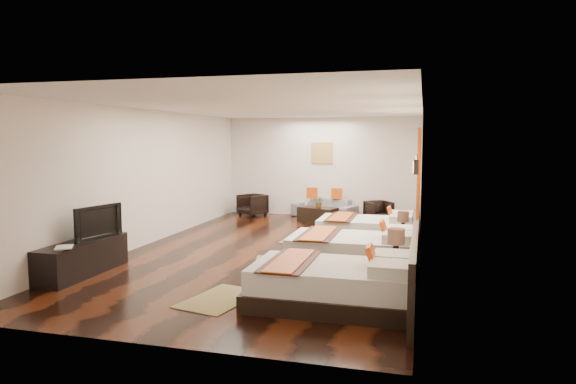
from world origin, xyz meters
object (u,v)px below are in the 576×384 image
(bed_near, at_px, (334,284))
(armchair_right, at_px, (379,212))
(tv, at_px, (95,222))
(bed_mid, at_px, (354,251))
(armchair_left, at_px, (252,205))
(sofa, at_px, (324,208))
(tv_console, at_px, (83,258))
(nightstand_a, at_px, (395,269))
(nightstand_b, at_px, (403,238))
(table_plant, at_px, (319,202))
(bed_far, at_px, (368,230))
(figurine, at_px, (109,224))
(book, at_px, (55,248))
(coffee_table, at_px, (318,215))

(bed_near, distance_m, armchair_right, 6.94)
(tv, xyz_separation_m, armchair_right, (4.13, 6.22, -0.54))
(bed_near, relative_size, bed_mid, 0.99)
(armchair_left, bearing_deg, sofa, 36.95)
(tv_console, bearing_deg, nightstand_a, 4.65)
(nightstand_b, distance_m, table_plant, 3.82)
(bed_far, relative_size, figurine, 6.36)
(bed_near, bearing_deg, tv_console, 173.90)
(armchair_left, bearing_deg, bed_mid, -24.70)
(armchair_left, xyz_separation_m, table_plant, (2.09, -0.70, 0.24))
(book, bearing_deg, figurine, 90.00)
(nightstand_a, distance_m, table_plant, 6.05)
(nightstand_a, xyz_separation_m, coffee_table, (-2.31, 5.65, -0.12))
(nightstand_a, bearing_deg, bed_far, 102.64)
(bed_near, bearing_deg, nightstand_a, 48.70)
(armchair_right, bearing_deg, figurine, -159.85)
(table_plant, bearing_deg, bed_mid, -71.20)
(armchair_left, bearing_deg, tv, -64.43)
(figurine, bearing_deg, nightstand_a, -3.79)
(table_plant, bearing_deg, bed_far, -56.23)
(nightstand_a, relative_size, tv_console, 0.51)
(nightstand_a, bearing_deg, book, -168.26)
(tv, bearing_deg, book, -171.38)
(coffee_table, bearing_deg, sofa, 90.00)
(figurine, bearing_deg, tv_console, -90.00)
(bed_mid, height_order, tv, tv)
(table_plant, bearing_deg, coffee_table, 132.97)
(armchair_right, distance_m, table_plant, 1.60)
(nightstand_a, relative_size, nightstand_b, 1.13)
(armchair_right, height_order, table_plant, table_plant)
(bed_mid, relative_size, armchair_right, 3.56)
(book, bearing_deg, tv, 86.80)
(tv_console, bearing_deg, nightstand_b, 30.79)
(coffee_table, bearing_deg, figurine, -116.32)
(figurine, xyz_separation_m, coffee_table, (2.63, 5.33, -0.51))
(nightstand_a, xyz_separation_m, table_plant, (-2.27, 5.61, 0.23))
(bed_far, xyz_separation_m, tv_console, (-4.20, -3.74, 0.00))
(sofa, height_order, armchair_right, armchair_right)
(bed_mid, relative_size, nightstand_a, 2.43)
(book, distance_m, coffee_table, 7.19)
(tv_console, relative_size, figurine, 5.48)
(figurine, xyz_separation_m, armchair_right, (4.18, 5.76, -0.43))
(nightstand_a, height_order, coffee_table, nightstand_a)
(book, bearing_deg, coffee_table, 68.48)
(nightstand_b, height_order, tv, tv)
(figurine, bearing_deg, tv, -83.81)
(figurine, bearing_deg, coffee_table, 63.68)
(nightstand_a, relative_size, tv, 0.95)
(figurine, relative_size, armchair_right, 0.53)
(nightstand_a, height_order, armchair_right, nightstand_a)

